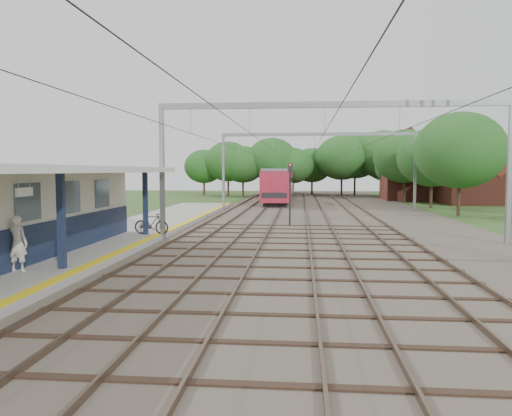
{
  "coord_description": "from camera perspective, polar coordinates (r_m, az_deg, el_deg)",
  "views": [
    {
      "loc": [
        2.09,
        -9.9,
        3.62
      ],
      "look_at": [
        -0.37,
        16.96,
        1.6
      ],
      "focal_mm": 35.0,
      "sensor_mm": 36.0,
      "label": 1
    }
  ],
  "objects": [
    {
      "name": "house_near",
      "position": [
        59.01,
        23.97,
        3.3
      ],
      "size": [
        7.0,
        6.12,
        7.89
      ],
      "color": "brown",
      "rests_on": "ground"
    },
    {
      "name": "ballast_bed",
      "position": [
        40.1,
        7.95,
        -0.86
      ],
      "size": [
        18.0,
        90.0,
        0.1
      ],
      "primitive_type": "cube",
      "color": "#473D33",
      "rests_on": "ground"
    },
    {
      "name": "house_far",
      "position": [
        63.44,
        17.94,
        3.73
      ],
      "size": [
        8.0,
        6.12,
        8.66
      ],
      "color": "brown",
      "rests_on": "ground"
    },
    {
      "name": "ground",
      "position": [
        10.75,
        -6.55,
        -15.45
      ],
      "size": [
        160.0,
        160.0,
        0.0
      ],
      "primitive_type": "plane",
      "color": "#2D4C1E",
      "rests_on": "ground"
    },
    {
      "name": "bicycle",
      "position": [
        26.2,
        -11.87,
        -1.74
      ],
      "size": [
        1.94,
        0.79,
        1.13
      ],
      "primitive_type": "imported",
      "rotation": [
        0.0,
        0.0,
        1.43
      ],
      "color": "black",
      "rests_on": "platform"
    },
    {
      "name": "signal_post",
      "position": [
        31.87,
        3.9,
        2.29
      ],
      "size": [
        0.32,
        0.29,
        4.09
      ],
      "rotation": [
        0.0,
        0.0,
        0.3
      ],
      "color": "black",
      "rests_on": "ground"
    },
    {
      "name": "platform",
      "position": [
        25.98,
        -16.51,
        -3.52
      ],
      "size": [
        5.0,
        52.0,
        0.35
      ],
      "primitive_type": "cube",
      "color": "gray",
      "rests_on": "ground"
    },
    {
      "name": "canopy",
      "position": [
        18.71,
        -26.65,
        3.9
      ],
      "size": [
        6.4,
        20.0,
        3.44
      ],
      "color": "#121C39",
      "rests_on": "platform"
    },
    {
      "name": "rail_tracks",
      "position": [
        40.05,
        4.37,
        -0.66
      ],
      "size": [
        11.8,
        88.0,
        0.15
      ],
      "color": "brown",
      "rests_on": "ballast_bed"
    },
    {
      "name": "train",
      "position": [
        64.76,
        2.95,
        2.92
      ],
      "size": [
        2.84,
        35.31,
        3.73
      ],
      "color": "black",
      "rests_on": "ballast_bed"
    },
    {
      "name": "yellow_stripe",
      "position": [
        25.21,
        -11.76,
        -3.25
      ],
      "size": [
        0.45,
        52.0,
        0.01
      ],
      "primitive_type": "cube",
      "color": "yellow",
      "rests_on": "platform"
    },
    {
      "name": "person",
      "position": [
        17.93,
        -25.62,
        -3.69
      ],
      "size": [
        0.68,
        0.45,
        1.83
      ],
      "primitive_type": "imported",
      "rotation": [
        0.0,
        0.0,
        3.12
      ],
      "color": "beige",
      "rests_on": "platform"
    },
    {
      "name": "tree_band",
      "position": [
        67.05,
        6.77,
        5.37
      ],
      "size": [
        31.72,
        30.88,
        8.82
      ],
      "color": "#382619",
      "rests_on": "ground"
    },
    {
      "name": "catenary_system",
      "position": [
        35.25,
        7.4,
        7.33
      ],
      "size": [
        17.22,
        88.0,
        7.0
      ],
      "color": "gray",
      "rests_on": "ground"
    }
  ]
}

